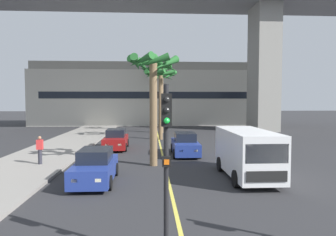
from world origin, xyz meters
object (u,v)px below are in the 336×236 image
car_queue_third (95,167)px  palm_tree_far_median (162,82)px  pedestrian_near_crosswalk (40,149)px  traffic_light_median_near (166,148)px  car_queue_second (116,140)px  palm_tree_near_median (161,81)px  palm_tree_farthest_median (153,77)px  car_queue_front (185,145)px  palm_tree_mid_median (153,77)px  delivery_van (247,152)px

car_queue_third → palm_tree_far_median: (3.94, 21.69, 5.29)m
pedestrian_near_crosswalk → car_queue_third: bearing=-43.9°
traffic_light_median_near → palm_tree_far_median: 29.06m
pedestrian_near_crosswalk → car_queue_second: bearing=59.4°
palm_tree_near_median → palm_tree_farthest_median: (-0.59, 12.86, 1.42)m
car_queue_front → pedestrian_near_crosswalk: pedestrian_near_crosswalk is taller
car_queue_second → palm_tree_mid_median: size_ratio=0.63×
car_queue_third → palm_tree_farthest_median: bearing=83.9°
car_queue_third → traffic_light_median_near: size_ratio=0.98×
car_queue_third → delivery_van: bearing=2.7°
traffic_light_median_near → palm_tree_farthest_median: palm_tree_farthest_median is taller
palm_tree_farthest_median → palm_tree_mid_median: bearing=-90.6°
car_queue_third → delivery_van: delivery_van is taller
car_queue_front → palm_tree_mid_median: bearing=-123.8°
car_queue_third → palm_tree_farthest_median: (3.03, 28.41, 6.36)m
car_queue_second → palm_tree_farthest_median: 19.86m
palm_tree_far_median → pedestrian_near_crosswalk: size_ratio=4.95×
delivery_van → traffic_light_median_near: traffic_light_median_near is taller
delivery_van → palm_tree_mid_median: size_ratio=0.80×
palm_tree_farthest_median → pedestrian_near_crosswalk: (-6.81, -24.77, -6.08)m
palm_tree_far_median → palm_tree_farthest_median: 6.87m
car_queue_front → palm_tree_near_median: 10.05m
car_queue_front → car_queue_second: size_ratio=1.00×
pedestrian_near_crosswalk → palm_tree_near_median: bearing=58.1°
delivery_van → palm_tree_near_median: bearing=103.6°
car_queue_front → traffic_light_median_near: bearing=-98.4°
car_queue_third → palm_tree_farthest_median: palm_tree_farthest_median is taller
car_queue_second → palm_tree_near_median: bearing=56.7°
car_queue_front → palm_tree_mid_median: 6.00m
palm_tree_mid_median → pedestrian_near_crosswalk: 7.75m
car_queue_second → palm_tree_farthest_median: (3.14, 18.55, 6.36)m
palm_tree_farthest_median → pedestrian_near_crosswalk: palm_tree_farthest_median is taller
palm_tree_far_median → palm_tree_farthest_median: palm_tree_farthest_median is taller
delivery_van → pedestrian_near_crosswalk: bearing=163.5°
car_queue_front → palm_tree_mid_median: size_ratio=0.63×
traffic_light_median_near → palm_tree_farthest_median: (0.10, 35.57, 4.37)m
palm_tree_mid_median → palm_tree_farthest_median: (0.27, 24.86, 1.92)m
palm_tree_far_median → delivery_van: bearing=-81.1°
car_queue_second → traffic_light_median_near: (3.05, -17.02, 1.99)m
traffic_light_median_near → palm_tree_near_median: bearing=88.3°
car_queue_front → palm_tree_mid_median: palm_tree_mid_median is taller
palm_tree_mid_median → palm_tree_farthest_median: palm_tree_farthest_median is taller
car_queue_front → pedestrian_near_crosswalk: size_ratio=2.54×
palm_tree_near_median → palm_tree_farthest_median: size_ratio=0.81×
traffic_light_median_near → car_queue_front: bearing=81.6°
traffic_light_median_near → palm_tree_farthest_median: 35.84m
car_queue_third → palm_tree_mid_median: palm_tree_mid_median is taller
car_queue_third → traffic_light_median_near: 7.99m
palm_tree_far_median → car_queue_front: bearing=-85.9°
palm_tree_far_median → pedestrian_near_crosswalk: 20.26m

